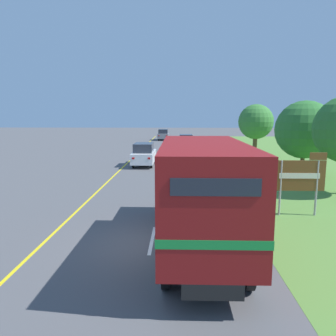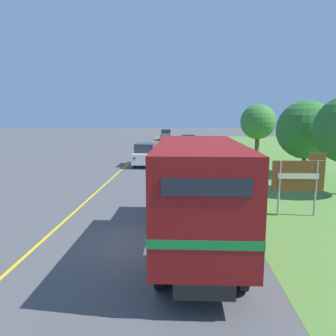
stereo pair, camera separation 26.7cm
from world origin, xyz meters
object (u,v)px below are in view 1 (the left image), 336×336
lead_car_red_ahead (186,142)px  lead_car_white (144,154)px  highway_sign (300,177)px  lead_car_grey_ahead (163,135)px  roadside_tree_far (256,122)px  delineator_post (254,208)px  horse_trailer_truck (201,189)px  roadside_tree_mid (304,130)px

lead_car_red_ahead → lead_car_white: bearing=-107.4°
lead_car_red_ahead → highway_sign: (4.28, -26.33, 0.74)m
lead_car_grey_ahead → highway_sign: highway_sign is taller
lead_car_grey_ahead → roadside_tree_far: 26.56m
delineator_post → horse_trailer_truck: bearing=-129.0°
lead_car_white → lead_car_grey_ahead: lead_car_white is taller
roadside_tree_far → roadside_tree_mid: bearing=-79.8°
lead_car_red_ahead → delineator_post: size_ratio=4.32×
lead_car_white → delineator_post: 15.80m
roadside_tree_mid → roadside_tree_far: bearing=100.2°
roadside_tree_mid → lead_car_grey_ahead: bearing=109.4°
lead_car_red_ahead → roadside_tree_mid: size_ratio=0.77×
horse_trailer_truck → highway_sign: 5.83m
lead_car_white → lead_car_grey_ahead: size_ratio=1.00×
lead_car_white → lead_car_grey_ahead: (0.37, 28.66, -0.03)m
roadside_tree_mid → delineator_post: size_ratio=5.62×
highway_sign → roadside_tree_mid: (3.75, 9.74, 1.56)m
lead_car_grey_ahead → roadside_tree_far: (10.03, -24.45, 2.69)m
roadside_tree_mid → highway_sign: bearing=-111.0°
lead_car_white → highway_sign: (8.17, -13.89, 0.74)m
lead_car_white → lead_car_red_ahead: bearing=72.6°
highway_sign → delineator_post: size_ratio=2.90×
lead_car_grey_ahead → roadside_tree_far: bearing=-67.7°
horse_trailer_truck → lead_car_white: bearing=101.8°
roadside_tree_mid → lead_car_red_ahead: bearing=115.8°
roadside_tree_far → delineator_post: 19.52m
horse_trailer_truck → highway_sign: (4.50, 3.70, -0.27)m
lead_car_red_ahead → delineator_post: lead_car_red_ahead is taller
lead_car_white → roadside_tree_far: 11.54m
lead_car_grey_ahead → delineator_post: bearing=-82.4°
highway_sign → horse_trailer_truck: bearing=-140.6°
lead_car_red_ahead → roadside_tree_mid: bearing=-64.2°
horse_trailer_truck → lead_car_grey_ahead: horse_trailer_truck is taller
lead_car_white → roadside_tree_far: bearing=22.0°
lead_car_white → lead_car_grey_ahead: bearing=89.3°
highway_sign → roadside_tree_far: size_ratio=0.52×
horse_trailer_truck → roadside_tree_mid: bearing=58.5°
roadside_tree_mid → delineator_post: (-5.79, -10.42, -2.77)m
lead_car_grey_ahead → lead_car_red_ahead: bearing=-77.8°
lead_car_grey_ahead → roadside_tree_mid: size_ratio=0.85×
lead_car_white → lead_car_red_ahead: 13.04m
horse_trailer_truck → delineator_post: size_ratio=8.90×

